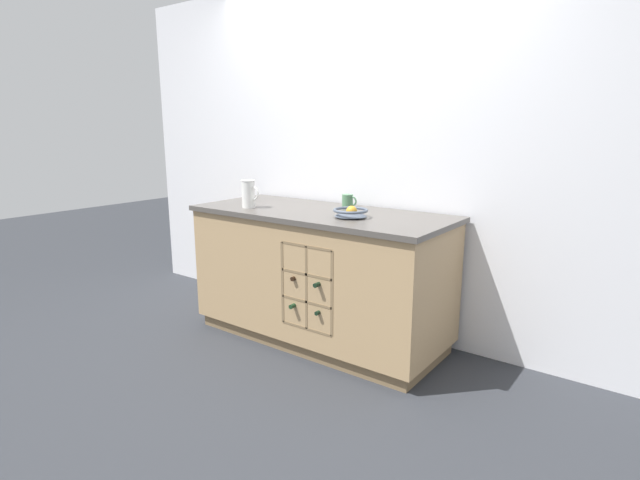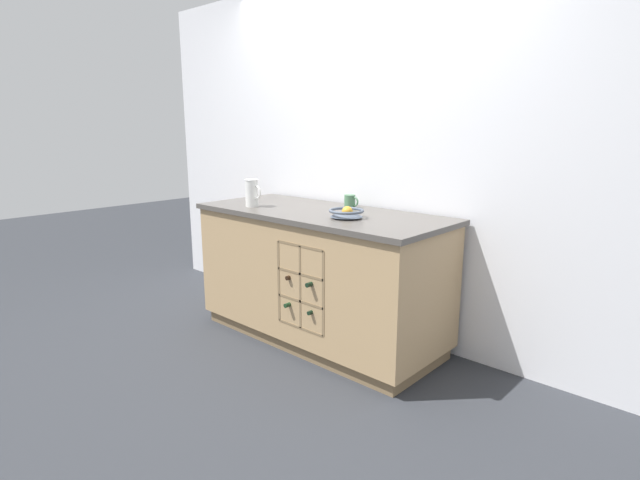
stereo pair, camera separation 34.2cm
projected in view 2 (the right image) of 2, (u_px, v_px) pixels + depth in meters
name	position (u px, v px, depth m)	size (l,w,h in m)	color
ground_plane	(320.00, 337.00, 3.59)	(14.00, 14.00, 0.00)	#2D3035
back_wall	(360.00, 156.00, 3.61)	(4.40, 0.06, 2.55)	white
kitchen_island	(320.00, 275.00, 3.48)	(1.81, 0.78, 0.92)	olive
fruit_bowl	(346.00, 212.00, 3.11)	(0.22, 0.22, 0.08)	#4C5666
white_pitcher	(252.00, 192.00, 3.54)	(0.15, 0.10, 0.20)	white
ceramic_mug	(350.00, 201.00, 3.50)	(0.12, 0.08, 0.09)	#4C7A56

